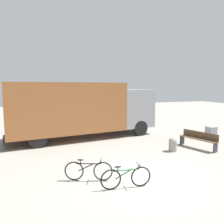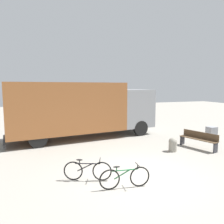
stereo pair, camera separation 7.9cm
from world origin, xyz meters
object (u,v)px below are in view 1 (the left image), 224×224
object	(u,v)px
bollard_near_bench	(173,144)
utility_box	(211,133)
bicycle_middle	(126,177)
park_bench	(199,139)
delivery_truck	(82,108)
bicycle_near	(88,170)

from	to	relation	value
bollard_near_bench	utility_box	xyz separation A→B (m)	(3.68, 1.37, 0.02)
bollard_near_bench	bicycle_middle	bearing A→B (deg)	-142.85
park_bench	bicycle_middle	bearing A→B (deg)	101.39
delivery_truck	bicycle_middle	xyz separation A→B (m)	(-0.14, -7.09, -1.50)
park_bench	bollard_near_bench	world-z (taller)	park_bench
bicycle_middle	utility_box	xyz separation A→B (m)	(7.35, 4.16, 0.02)
bicycle_near	bicycle_middle	xyz separation A→B (m)	(0.96, -0.94, 0.00)
bicycle_near	bicycle_middle	distance (m)	1.34
bicycle_middle	bollard_near_bench	size ratio (longest dim) A/B	2.42
bicycle_middle	utility_box	world-z (taller)	utility_box
delivery_truck	bicycle_middle	bearing A→B (deg)	-98.07
bollard_near_bench	utility_box	world-z (taller)	utility_box
bicycle_middle	park_bench	bearing A→B (deg)	34.26
bollard_near_bench	utility_box	size ratio (longest dim) A/B	0.90
bicycle_near	bicycle_middle	bearing A→B (deg)	-22.84
delivery_truck	bicycle_middle	distance (m)	7.25
utility_box	bollard_near_bench	bearing A→B (deg)	-159.53
park_bench	utility_box	bearing A→B (deg)	-74.17
delivery_truck	bicycle_near	distance (m)	6.43
bicycle_near	bollard_near_bench	xyz separation A→B (m)	(4.64, 1.85, -0.00)
delivery_truck	park_bench	size ratio (longest dim) A/B	4.63
bicycle_near	bicycle_middle	size ratio (longest dim) A/B	0.94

